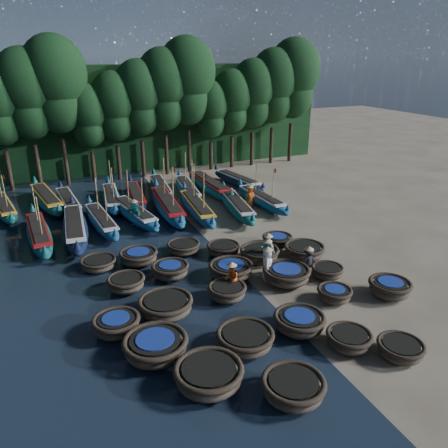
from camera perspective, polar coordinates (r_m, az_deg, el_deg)
name	(u,v)px	position (r m, az deg, el deg)	size (l,w,h in m)	color
ground	(229,262)	(24.77, 0.66, -4.93)	(120.00, 120.00, 0.00)	gray
foliage_wall	(131,119)	(45.07, -12.02, 13.32)	(40.00, 3.00, 10.00)	black
coracle_1	(209,375)	(16.18, -2.01, -19.12)	(2.63, 2.63, 0.84)	brown
coracle_2	(293,388)	(15.93, 9.03, -20.35)	(2.34, 2.34, 0.78)	brown
coracle_3	(349,339)	(18.61, 16.00, -14.25)	(2.04, 2.04, 0.69)	brown
coracle_4	(400,349)	(18.79, 22.06, -14.86)	(1.99, 1.99, 0.63)	brown
coracle_5	(156,346)	(17.62, -8.94, -15.48)	(3.01, 3.01, 0.85)	brown
coracle_6	(245,339)	(17.90, 2.78, -14.75)	(2.78, 2.78, 0.76)	brown
coracle_7	(299,322)	(19.10, 9.80, -12.46)	(2.37, 2.37, 0.77)	brown
coracle_8	(334,294)	(21.53, 14.23, -8.82)	(1.81, 1.81, 0.67)	brown
coracle_9	(390,288)	(22.68, 20.83, -7.76)	(2.34, 2.34, 0.81)	brown
coracle_10	(116,324)	(19.19, -13.87, -12.60)	(2.43, 2.43, 0.79)	brown
coracle_11	(166,306)	(20.02, -7.63, -10.51)	(2.62, 2.62, 0.82)	brown
coracle_12	(227,291)	(20.98, 0.41, -8.81)	(1.88, 1.88, 0.76)	brown
coracle_13	(286,274)	(22.62, 8.16, -6.52)	(2.71, 2.71, 0.83)	brown
coracle_14	(327,271)	(23.58, 13.33, -5.99)	(1.91, 1.91, 0.64)	brown
coracle_15	(126,283)	(22.24, -12.66, -7.52)	(1.97, 1.97, 0.75)	brown
coracle_16	(170,270)	(23.05, -7.02, -5.98)	(2.25, 2.25, 0.77)	brown
coracle_17	(231,270)	(22.89, 0.91, -5.98)	(2.45, 2.45, 0.80)	brown
coracle_18	(259,254)	(24.72, 4.65, -3.91)	(2.75, 2.75, 0.78)	brown
coracle_19	(304,251)	(25.40, 10.44, -3.46)	(2.80, 2.80, 0.81)	brown
coracle_20	(99,263)	(24.72, -16.06, -4.95)	(1.96, 1.96, 0.64)	brown
coracle_21	(139,256)	(24.81, -11.10, -4.18)	(2.18, 2.18, 0.77)	brown
coracle_22	(184,247)	(25.74, -5.31, -3.03)	(2.33, 2.33, 0.67)	brown
coracle_23	(223,249)	(25.42, -0.08, -3.24)	(2.05, 2.05, 0.67)	brown
coracle_24	(277,240)	(26.81, 6.98, -2.06)	(1.86, 1.86, 0.67)	brown
long_boat_1	(39,234)	(29.42, -23.01, -1.19)	(1.85, 7.94, 3.38)	#0F5856
long_boat_2	(75,228)	(29.47, -18.87, -0.46)	(2.11, 8.81, 1.55)	black
long_boat_3	(102,221)	(30.40, -15.71, 0.41)	(1.89, 7.59, 3.23)	#165274
long_boat_4	(134,213)	(31.26, -11.63, 1.42)	(2.59, 7.93, 3.41)	#165274
long_boat_5	(167,206)	(32.12, -7.41, 2.38)	(2.32, 9.12, 3.88)	#165274
long_boat_6	(197,208)	(31.63, -3.53, 2.12)	(2.25, 8.31, 3.54)	#165274
long_boat_7	(236,206)	(32.09, 1.64, 2.41)	(2.65, 8.03, 1.43)	#0F5856
long_boat_8	(262,199)	(33.72, 4.93, 3.23)	(1.54, 7.64, 3.24)	#165274
long_boat_9	(4,207)	(35.62, -26.80, 1.95)	(2.56, 7.56, 3.25)	#0F5856
long_boat_10	(46,199)	(36.13, -22.17, 3.04)	(2.84, 8.54, 1.52)	#0F5856
long_boat_11	(69,202)	(35.04, -19.63, 2.73)	(1.89, 7.61, 1.34)	black
long_boat_12	(112,198)	(34.97, -14.46, 3.29)	(2.12, 7.66, 3.27)	#165274
long_boat_13	(136,196)	(35.06, -11.47, 3.60)	(2.14, 7.73, 1.37)	black
long_boat_14	(161,188)	(36.70, -8.26, 4.63)	(2.28, 7.94, 1.41)	#0F5856
long_boat_15	(188,190)	(36.11, -4.78, 4.51)	(2.43, 7.91, 3.39)	#165274
long_boat_16	(209,185)	(36.91, -1.92, 5.05)	(1.78, 9.00, 1.58)	#0F5856
long_boat_17	(238,181)	(38.71, 1.81, 5.69)	(2.50, 7.52, 1.34)	black
fisherman_0	(267,263)	(22.57, 5.66, -5.14)	(0.93, 1.04, 1.98)	silver
fisherman_1	(267,251)	(24.13, 5.67, -3.49)	(0.65, 0.59, 1.70)	#1B7370
fisherman_2	(232,278)	(21.26, 0.99, -7.06)	(0.76, 0.90, 1.81)	#B94F18
fisherman_3	(308,260)	(23.51, 10.95, -4.69)	(1.03, 0.67, 1.71)	black
fisherman_4	(268,249)	(24.19, 5.72, -3.26)	(0.67, 1.11, 1.96)	silver
fisherman_5	(135,213)	(30.04, -11.56, 1.40)	(1.04, 1.77, 2.01)	#1B7370
fisherman_6	(250,196)	(33.08, 3.44, 3.62)	(0.88, 0.62, 1.89)	#B94F18
tree_3	(26,93)	(40.33, -24.40, 15.34)	(4.92, 4.92, 11.60)	black
tree_4	(55,83)	(40.36, -21.18, 16.76)	(5.34, 5.34, 12.58)	black
tree_5	(88,115)	(40.80, -17.38, 13.41)	(3.68, 3.68, 8.68)	black
tree_6	(114,106)	(41.05, -14.21, 14.71)	(4.09, 4.09, 9.65)	black
tree_7	(139,97)	(41.44, -11.05, 15.96)	(4.51, 4.51, 10.63)	black
tree_8	(163,88)	(41.96, -7.93, 17.13)	(4.92, 4.92, 11.60)	black
tree_9	(187,80)	(42.60, -4.85, 18.22)	(5.34, 5.34, 12.58)	black
tree_10	(210,109)	(43.64, -1.79, 14.79)	(3.68, 3.68, 8.68)	black
tree_11	(232,101)	(44.47, 1.06, 15.80)	(4.09, 4.09, 9.65)	black
tree_12	(253,93)	(45.41, 3.82, 16.73)	(4.51, 4.51, 10.63)	black
tree_13	(274,85)	(46.46, 6.49, 17.59)	(4.92, 4.92, 11.60)	black
tree_14	(293,78)	(47.60, 9.06, 18.37)	(5.34, 5.34, 12.58)	black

